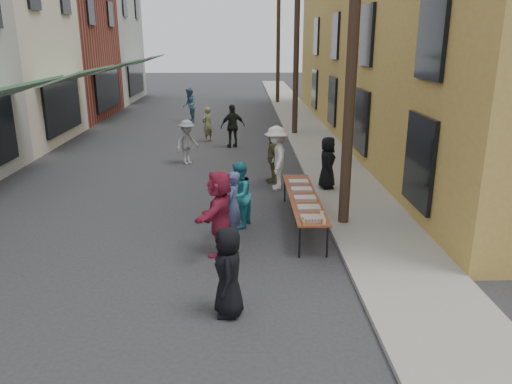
{
  "coord_description": "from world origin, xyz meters",
  "views": [
    {
      "loc": [
        1.86,
        -8.43,
        4.4
      ],
      "look_at": [
        2.12,
        1.61,
        1.3
      ],
      "focal_mm": 35.0,
      "sensor_mm": 36.0,
      "label": 1
    }
  ],
  "objects_px": {
    "utility_pole_near": "(353,34)",
    "guest_front_a": "(228,272)",
    "utility_pole_far": "(278,37)",
    "serving_table": "(303,198)",
    "guest_front_c": "(239,195)",
    "utility_pole_mid": "(297,36)",
    "catering_tray_sausage": "(313,218)",
    "server": "(327,163)"
  },
  "relations": [
    {
      "from": "utility_pole_far",
      "to": "serving_table",
      "type": "relative_size",
      "value": 2.25
    },
    {
      "from": "serving_table",
      "to": "guest_front_a",
      "type": "distance_m",
      "value": 4.42
    },
    {
      "from": "utility_pole_far",
      "to": "server",
      "type": "relative_size",
      "value": 5.81
    },
    {
      "from": "serving_table",
      "to": "catering_tray_sausage",
      "type": "height_order",
      "value": "catering_tray_sausage"
    },
    {
      "from": "utility_pole_near",
      "to": "utility_pole_mid",
      "type": "distance_m",
      "value": 12.0
    },
    {
      "from": "server",
      "to": "utility_pole_mid",
      "type": "bearing_deg",
      "value": 1.88
    },
    {
      "from": "utility_pole_near",
      "to": "server",
      "type": "xyz_separation_m",
      "value": [
        0.05,
        2.87,
        -3.63
      ]
    },
    {
      "from": "serving_table",
      "to": "guest_front_c",
      "type": "relative_size",
      "value": 2.46
    },
    {
      "from": "utility_pole_near",
      "to": "guest_front_a",
      "type": "bearing_deg",
      "value": -123.58
    },
    {
      "from": "guest_front_a",
      "to": "utility_pole_far",
      "type": "bearing_deg",
      "value": 173.06
    },
    {
      "from": "utility_pole_far",
      "to": "utility_pole_near",
      "type": "bearing_deg",
      "value": -90.0
    },
    {
      "from": "serving_table",
      "to": "guest_front_a",
      "type": "height_order",
      "value": "guest_front_a"
    },
    {
      "from": "utility_pole_near",
      "to": "catering_tray_sausage",
      "type": "distance_m",
      "value": 4.18
    },
    {
      "from": "serving_table",
      "to": "catering_tray_sausage",
      "type": "relative_size",
      "value": 8.0
    },
    {
      "from": "utility_pole_mid",
      "to": "guest_front_a",
      "type": "bearing_deg",
      "value": -99.54
    },
    {
      "from": "utility_pole_near",
      "to": "guest_front_a",
      "type": "relative_size",
      "value": 5.85
    },
    {
      "from": "utility_pole_mid",
      "to": "server",
      "type": "height_order",
      "value": "utility_pole_mid"
    },
    {
      "from": "utility_pole_mid",
      "to": "guest_front_c",
      "type": "height_order",
      "value": "utility_pole_mid"
    },
    {
      "from": "utility_pole_near",
      "to": "guest_front_a",
      "type": "height_order",
      "value": "utility_pole_near"
    },
    {
      "from": "utility_pole_near",
      "to": "serving_table",
      "type": "xyz_separation_m",
      "value": [
        -1.0,
        0.01,
        -3.79
      ]
    },
    {
      "from": "guest_front_c",
      "to": "utility_pole_far",
      "type": "bearing_deg",
      "value": -166.17
    },
    {
      "from": "utility_pole_mid",
      "to": "guest_front_c",
      "type": "xyz_separation_m",
      "value": [
        -2.56,
        -12.04,
        -3.69
      ]
    },
    {
      "from": "guest_front_c",
      "to": "serving_table",
      "type": "bearing_deg",
      "value": 111.99
    },
    {
      "from": "catering_tray_sausage",
      "to": "guest_front_c",
      "type": "xyz_separation_m",
      "value": [
        -1.56,
        1.59,
        0.02
      ]
    },
    {
      "from": "serving_table",
      "to": "catering_tray_sausage",
      "type": "xyz_separation_m",
      "value": [
        0.0,
        -1.65,
        0.08
      ]
    },
    {
      "from": "guest_front_a",
      "to": "guest_front_c",
      "type": "bearing_deg",
      "value": 176.53
    },
    {
      "from": "utility_pole_far",
      "to": "catering_tray_sausage",
      "type": "height_order",
      "value": "utility_pole_far"
    },
    {
      "from": "utility_pole_mid",
      "to": "server",
      "type": "xyz_separation_m",
      "value": [
        0.05,
        -9.13,
        -3.63
      ]
    },
    {
      "from": "guest_front_a",
      "to": "guest_front_c",
      "type": "distance_m",
      "value": 4.02
    },
    {
      "from": "guest_front_a",
      "to": "guest_front_c",
      "type": "height_order",
      "value": "guest_front_c"
    },
    {
      "from": "utility_pole_near",
      "to": "utility_pole_far",
      "type": "xyz_separation_m",
      "value": [
        0.0,
        24.0,
        0.0
      ]
    },
    {
      "from": "utility_pole_mid",
      "to": "catering_tray_sausage",
      "type": "height_order",
      "value": "utility_pole_mid"
    },
    {
      "from": "serving_table",
      "to": "guest_front_c",
      "type": "distance_m",
      "value": 1.57
    },
    {
      "from": "utility_pole_near",
      "to": "server",
      "type": "relative_size",
      "value": 5.81
    },
    {
      "from": "utility_pole_near",
      "to": "guest_front_a",
      "type": "distance_m",
      "value": 6.14
    },
    {
      "from": "utility_pole_mid",
      "to": "utility_pole_far",
      "type": "relative_size",
      "value": 1.0
    },
    {
      "from": "utility_pole_mid",
      "to": "guest_front_c",
      "type": "bearing_deg",
      "value": -101.99
    },
    {
      "from": "guest_front_a",
      "to": "server",
      "type": "distance_m",
      "value": 7.46
    },
    {
      "from": "serving_table",
      "to": "guest_front_a",
      "type": "bearing_deg",
      "value": -112.67
    },
    {
      "from": "utility_pole_mid",
      "to": "utility_pole_near",
      "type": "bearing_deg",
      "value": -90.0
    },
    {
      "from": "utility_pole_far",
      "to": "guest_front_a",
      "type": "height_order",
      "value": "utility_pole_far"
    },
    {
      "from": "catering_tray_sausage",
      "to": "guest_front_a",
      "type": "xyz_separation_m",
      "value": [
        -1.7,
        -2.43,
        -0.02
      ]
    }
  ]
}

